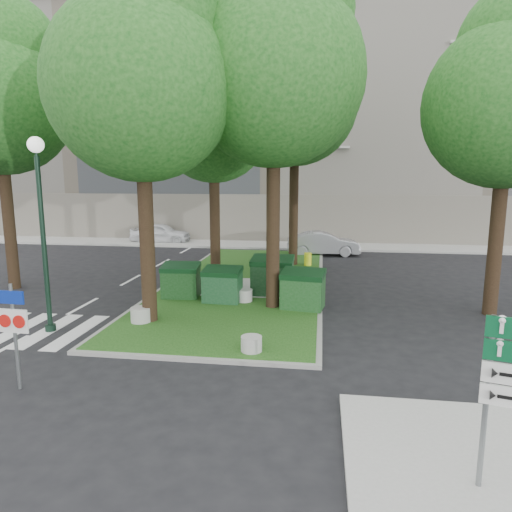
% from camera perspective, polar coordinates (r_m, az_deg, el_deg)
% --- Properties ---
extents(ground, '(120.00, 120.00, 0.00)m').
position_cam_1_polar(ground, '(11.61, -10.53, -12.54)').
color(ground, black).
rests_on(ground, ground).
extents(median_island, '(6.00, 16.00, 0.12)m').
position_cam_1_polar(median_island, '(18.90, -1.31, -3.34)').
color(median_island, '#194614').
rests_on(median_island, ground).
extents(median_kerb, '(6.30, 16.30, 0.10)m').
position_cam_1_polar(median_kerb, '(18.90, -1.31, -3.37)').
color(median_kerb, gray).
rests_on(median_kerb, ground).
extents(building_sidewalk, '(42.00, 3.00, 0.12)m').
position_cam_1_polar(building_sidewalk, '(29.18, 1.13, 1.40)').
color(building_sidewalk, '#999993').
rests_on(building_sidewalk, ground).
extents(zebra_crossing, '(5.00, 3.00, 0.01)m').
position_cam_1_polar(zebra_crossing, '(14.43, -22.98, -8.63)').
color(zebra_crossing, silver).
rests_on(zebra_crossing, ground).
extents(apartment_building, '(41.00, 12.00, 16.00)m').
position_cam_1_polar(apartment_building, '(36.48, 2.69, 15.62)').
color(apartment_building, beige).
rests_on(apartment_building, ground).
extents(tree_median_near_left, '(5.20, 5.20, 10.53)m').
position_cam_1_polar(tree_median_near_left, '(13.93, -13.86, 21.73)').
color(tree_median_near_left, black).
rests_on(tree_median_near_left, ground).
extents(tree_median_near_right, '(5.60, 5.60, 11.46)m').
position_cam_1_polar(tree_median_near_right, '(15.19, 2.67, 23.57)').
color(tree_median_near_right, black).
rests_on(tree_median_near_right, ground).
extents(tree_median_mid, '(4.80, 4.80, 9.99)m').
position_cam_1_polar(tree_median_mid, '(19.87, -5.07, 17.37)').
color(tree_median_mid, black).
rests_on(tree_median_mid, ground).
extents(tree_median_far, '(5.80, 5.80, 11.93)m').
position_cam_1_polar(tree_median_far, '(22.57, 5.19, 19.91)').
color(tree_median_far, black).
rests_on(tree_median_far, ground).
extents(tree_street_right, '(5.00, 5.00, 10.06)m').
position_cam_1_polar(tree_street_right, '(16.37, 29.38, 17.78)').
color(tree_street_right, black).
rests_on(tree_street_right, ground).
extents(dumpster_a, '(1.39, 1.02, 1.23)m').
position_cam_1_polar(dumpster_a, '(16.58, -9.36, -3.06)').
color(dumpster_a, '#0E3410').
rests_on(dumpster_a, median_island).
extents(dumpster_b, '(1.35, 0.98, 1.22)m').
position_cam_1_polar(dumpster_b, '(15.82, -4.22, -3.61)').
color(dumpster_b, '#113B1C').
rests_on(dumpster_b, median_island).
extents(dumpster_c, '(1.56, 1.12, 1.42)m').
position_cam_1_polar(dumpster_c, '(16.74, 2.05, -2.49)').
color(dumpster_c, black).
rests_on(dumpster_c, median_island).
extents(dumpster_d, '(1.53, 1.18, 1.29)m').
position_cam_1_polar(dumpster_d, '(15.06, 5.87, -4.18)').
color(dumpster_d, '#133F15').
rests_on(dumpster_d, median_island).
extents(bollard_left, '(0.60, 0.60, 0.43)m').
position_cam_1_polar(bollard_left, '(14.13, -14.19, -7.11)').
color(bollard_left, '#A0A09B').
rests_on(bollard_left, median_island).
extents(bollard_right, '(0.53, 0.53, 0.38)m').
position_cam_1_polar(bollard_right, '(11.52, -0.57, -10.91)').
color(bollard_right, '#A4A39F').
rests_on(bollard_right, median_island).
extents(bollard_mid, '(0.58, 0.58, 0.42)m').
position_cam_1_polar(bollard_mid, '(15.89, -1.49, -4.92)').
color(bollard_mid, '#A9A9A4').
rests_on(bollard_mid, median_island).
extents(litter_bin, '(0.35, 0.35, 0.62)m').
position_cam_1_polar(litter_bin, '(22.27, 6.50, -0.39)').
color(litter_bin, '#CCD819').
rests_on(litter_bin, median_island).
extents(street_lamp, '(0.44, 0.44, 5.46)m').
position_cam_1_polar(street_lamp, '(13.94, -25.27, 5.00)').
color(street_lamp, black).
rests_on(street_lamp, ground).
extents(traffic_sign_pole, '(0.68, 0.08, 2.27)m').
position_cam_1_polar(traffic_sign_pole, '(10.66, -28.01, -7.35)').
color(traffic_sign_pole, slate).
rests_on(traffic_sign_pole, ground).
extents(car_white, '(4.02, 1.78, 1.34)m').
position_cam_1_polar(car_white, '(31.02, -11.85, 2.85)').
color(car_white, silver).
rests_on(car_white, ground).
extents(car_silver, '(4.15, 1.81, 1.33)m').
position_cam_1_polar(car_silver, '(25.90, 8.39, 1.56)').
color(car_silver, '#929399').
rests_on(car_silver, ground).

